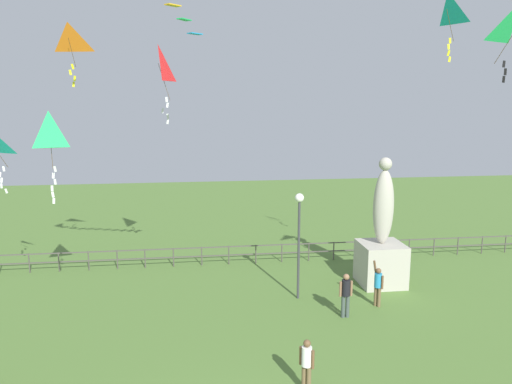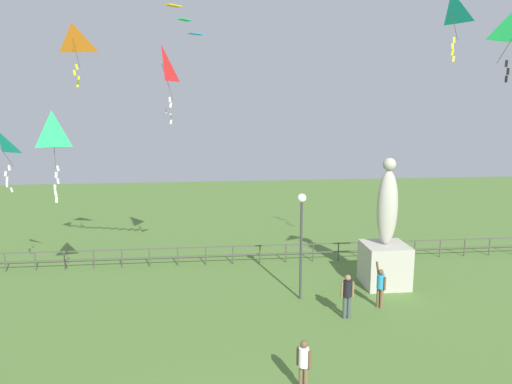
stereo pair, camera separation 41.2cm
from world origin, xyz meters
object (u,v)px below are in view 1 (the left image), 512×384
(person_4, at_px, (307,362))
(kite_2, at_px, (68,39))
(kite_5, at_px, (50,135))
(statue_monument, at_px, (381,248))
(person_1, at_px, (346,292))
(kite_4, at_px, (159,66))
(lamppost, at_px, (299,223))
(kite_3, at_px, (447,11))
(person_3, at_px, (378,284))

(person_4, xyz_separation_m, kite_2, (-7.46, 7.47, 9.38))
(kite_2, distance_m, kite_5, 3.95)
(statue_monument, bearing_deg, person_1, -129.72)
(statue_monument, bearing_deg, kite_4, 176.84)
(person_1, xyz_separation_m, kite_4, (-6.80, 3.65, 8.42))
(person_1, distance_m, kite_4, 11.42)
(lamppost, height_order, kite_3, kite_3)
(statue_monument, xyz_separation_m, person_3, (-1.02, -2.31, -0.74))
(person_3, relative_size, kite_5, 0.60)
(statue_monument, height_order, kite_3, kite_3)
(lamppost, xyz_separation_m, person_3, (2.95, -1.19, -2.28))
(person_1, bearing_deg, lamppost, 124.37)
(person_4, bearing_deg, kite_5, 144.90)
(lamppost, xyz_separation_m, person_4, (-1.20, -6.55, -2.31))
(person_1, relative_size, kite_2, 0.74)
(statue_monument, xyz_separation_m, kite_3, (1.02, -2.45, 9.54))
(lamppost, xyz_separation_m, kite_4, (-5.43, 1.64, 6.19))
(kite_3, bearing_deg, lamppost, 165.05)
(person_3, bearing_deg, kite_3, -4.08)
(lamppost, xyz_separation_m, kite_5, (-9.04, -1.04, 3.66))
(lamppost, bearing_deg, kite_4, 163.19)
(statue_monument, distance_m, kite_3, 9.90)
(kite_5, bearing_deg, statue_monument, 9.43)
(statue_monument, relative_size, person_3, 3.07)
(kite_4, bearing_deg, kite_2, -167.40)
(statue_monument, height_order, kite_5, kite_5)
(person_3, relative_size, kite_4, 0.59)
(statue_monument, distance_m, person_1, 4.13)
(statue_monument, relative_size, kite_5, 1.85)
(kite_2, bearing_deg, kite_5, -101.14)
(lamppost, height_order, kite_2, kite_2)
(person_4, height_order, kite_5, kite_5)
(kite_2, height_order, kite_5, kite_2)
(lamppost, relative_size, kite_4, 1.42)
(kite_5, bearing_deg, person_3, -0.71)
(person_3, xyz_separation_m, person_4, (-4.15, -5.37, -0.03))
(person_1, bearing_deg, kite_5, 174.69)
(person_3, bearing_deg, person_1, -152.51)
(statue_monument, bearing_deg, person_4, -123.96)
(lamppost, relative_size, person_1, 2.58)
(lamppost, xyz_separation_m, person_1, (1.37, -2.01, -2.23))
(lamppost, distance_m, person_4, 7.05)
(person_3, xyz_separation_m, kite_3, (2.04, -0.15, 10.27))
(kite_5, bearing_deg, kite_3, -1.20)
(person_1, xyz_separation_m, kite_5, (-10.41, 0.97, 5.89))
(lamppost, relative_size, kite_5, 1.44)
(person_4, relative_size, kite_5, 0.51)
(kite_4, height_order, kite_5, kite_4)
(lamppost, distance_m, kite_4, 8.40)
(kite_3, height_order, kite_4, kite_3)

